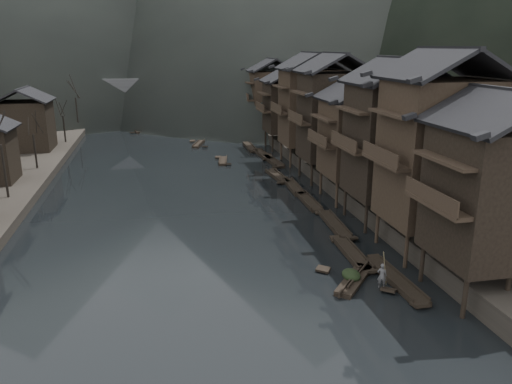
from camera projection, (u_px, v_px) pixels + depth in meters
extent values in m
plane|color=black|center=(202.00, 265.00, 36.17)|extent=(300.00, 300.00, 0.00)
cube|color=#2D2823|center=(395.00, 138.00, 80.23)|extent=(40.00, 200.00, 1.80)
cylinder|color=black|center=(465.00, 298.00, 28.76)|extent=(0.30, 0.30, 2.90)
cylinder|color=black|center=(422.00, 263.00, 33.27)|extent=(0.30, 0.30, 2.90)
cylinder|color=black|center=(507.00, 293.00, 29.28)|extent=(0.30, 0.30, 2.90)
cylinder|color=black|center=(459.00, 260.00, 33.80)|extent=(0.30, 0.30, 2.90)
cube|color=black|center=(498.00, 194.00, 30.09)|extent=(7.00, 6.00, 8.12)
cube|color=#2F231A|center=(437.00, 204.00, 29.44)|extent=(1.20, 5.70, 0.25)
cylinder|color=#2F231A|center=(406.00, 251.00, 35.34)|extent=(0.30, 0.30, 2.90)
cylinder|color=#2F231A|center=(377.00, 227.00, 39.85)|extent=(0.30, 0.30, 2.90)
cylinder|color=#2F231A|center=(441.00, 248.00, 35.86)|extent=(0.30, 0.30, 2.90)
cylinder|color=#2F231A|center=(409.00, 225.00, 40.37)|extent=(0.30, 0.30, 2.90)
cube|color=#2F231A|center=(437.00, 152.00, 36.35)|extent=(7.00, 6.00, 10.39)
cube|color=#2F231A|center=(386.00, 162.00, 35.73)|extent=(1.20, 5.70, 0.25)
cylinder|color=black|center=(366.00, 218.00, 41.91)|extent=(0.30, 0.30, 2.90)
cylinder|color=black|center=(345.00, 202.00, 46.42)|extent=(0.30, 0.30, 2.90)
cylinder|color=black|center=(396.00, 216.00, 42.44)|extent=(0.30, 0.30, 2.90)
cylinder|color=black|center=(373.00, 200.00, 46.95)|extent=(0.30, 0.30, 2.90)
cube|color=black|center=(393.00, 140.00, 43.04)|extent=(7.00, 6.00, 9.59)
cube|color=#2F231A|center=(349.00, 148.00, 42.41)|extent=(1.20, 5.70, 0.25)
cylinder|color=#2F231A|center=(337.00, 195.00, 48.49)|extent=(0.30, 0.30, 2.90)
cylinder|color=#2F231A|center=(321.00, 182.00, 53.00)|extent=(0.30, 0.30, 2.90)
cylinder|color=#2F231A|center=(363.00, 193.00, 49.02)|extent=(0.30, 0.30, 2.90)
cylinder|color=#2F231A|center=(345.00, 181.00, 53.53)|extent=(0.30, 0.30, 2.90)
cube|color=#2F231A|center=(360.00, 138.00, 49.91)|extent=(7.00, 6.00, 7.53)
cube|color=#2F231A|center=(322.00, 143.00, 49.25)|extent=(1.20, 5.70, 0.25)
cylinder|color=black|center=(312.00, 175.00, 56.01)|extent=(0.30, 0.30, 2.90)
cylinder|color=black|center=(300.00, 165.00, 60.52)|extent=(0.30, 0.30, 2.90)
cylinder|color=black|center=(335.00, 174.00, 56.54)|extent=(0.30, 0.30, 2.90)
cylinder|color=black|center=(321.00, 164.00, 61.05)|extent=(0.30, 0.30, 2.90)
cube|color=black|center=(333.00, 116.00, 57.11)|extent=(7.00, 6.00, 9.75)
cube|color=#2F231A|center=(299.00, 121.00, 56.48)|extent=(1.20, 5.70, 0.25)
cylinder|color=#2F231A|center=(290.00, 158.00, 64.47)|extent=(0.30, 0.30, 2.90)
cylinder|color=#2F231A|center=(281.00, 150.00, 68.98)|extent=(0.30, 0.30, 2.90)
cylinder|color=#2F231A|center=(311.00, 157.00, 65.00)|extent=(0.30, 0.30, 2.90)
cylinder|color=#2F231A|center=(300.00, 150.00, 69.51)|extent=(0.30, 0.30, 2.90)
cube|color=#2F231A|center=(309.00, 107.00, 65.58)|extent=(7.00, 6.00, 9.69)
cube|color=#2F231A|center=(280.00, 112.00, 64.95)|extent=(1.20, 5.70, 0.25)
cylinder|color=black|center=(273.00, 143.00, 73.87)|extent=(0.30, 0.30, 2.90)
cylinder|color=black|center=(266.00, 138.00, 78.38)|extent=(0.30, 0.30, 2.90)
cylinder|color=black|center=(290.00, 143.00, 74.39)|extent=(0.30, 0.30, 2.90)
cylinder|color=black|center=(282.00, 137.00, 78.90)|extent=(0.30, 0.30, 2.90)
cube|color=black|center=(289.00, 107.00, 75.30)|extent=(7.00, 6.00, 7.41)
cube|color=#2F231A|center=(263.00, 110.00, 74.64)|extent=(1.20, 5.70, 0.25)
cylinder|color=#2F231A|center=(256.00, 130.00, 85.14)|extent=(0.30, 0.30, 2.90)
cylinder|color=#2F231A|center=(251.00, 126.00, 89.65)|extent=(0.30, 0.30, 2.90)
cylinder|color=#2F231A|center=(272.00, 130.00, 85.67)|extent=(0.30, 0.30, 2.90)
cylinder|color=#2F231A|center=(266.00, 126.00, 90.18)|extent=(0.30, 0.30, 2.90)
cube|color=#2F231A|center=(271.00, 96.00, 86.44)|extent=(7.00, 6.00, 8.40)
cube|color=#2F231A|center=(248.00, 99.00, 85.79)|extent=(1.20, 5.70, 0.25)
cube|color=black|center=(27.00, 124.00, 70.41)|extent=(6.50, 6.50, 6.80)
cylinder|color=black|center=(8.00, 169.00, 48.27)|extent=(0.24, 0.24, 5.24)
cylinder|color=black|center=(36.00, 149.00, 59.92)|extent=(0.24, 0.24, 4.15)
cylinder|color=black|center=(60.00, 127.00, 76.16)|extent=(0.24, 0.24, 4.02)
cylinder|color=black|center=(72.00, 112.00, 88.45)|extent=(0.24, 0.24, 5.43)
cube|color=black|center=(395.00, 280.00, 33.45)|extent=(1.31, 7.17, 0.30)
cube|color=black|center=(395.00, 278.00, 33.40)|extent=(1.36, 7.03, 0.10)
cube|color=black|center=(375.00, 258.00, 36.65)|extent=(0.96, 0.90, 0.35)
cube|color=black|center=(420.00, 303.00, 30.17)|extent=(0.96, 0.90, 0.35)
cube|color=black|center=(352.00, 254.00, 37.56)|extent=(1.37, 6.45, 0.30)
cube|color=black|center=(352.00, 252.00, 37.51)|extent=(1.42, 6.32, 0.10)
cube|color=black|center=(336.00, 238.00, 40.38)|extent=(0.97, 0.83, 0.34)
cube|color=black|center=(371.00, 270.00, 34.66)|extent=(0.97, 0.83, 0.34)
cube|color=black|center=(334.00, 224.00, 43.83)|extent=(1.50, 7.20, 0.30)
cube|color=black|center=(334.00, 223.00, 43.77)|extent=(1.54, 7.06, 0.10)
cube|color=black|center=(320.00, 211.00, 46.97)|extent=(0.98, 0.93, 0.35)
cube|color=black|center=(351.00, 237.00, 40.60)|extent=(0.98, 0.93, 0.35)
cube|color=black|center=(308.00, 201.00, 50.27)|extent=(1.16, 6.34, 0.30)
cube|color=black|center=(308.00, 200.00, 50.22)|extent=(1.22, 6.21, 0.10)
cube|color=black|center=(299.00, 192.00, 53.08)|extent=(0.94, 0.79, 0.33)
cube|color=black|center=(318.00, 209.00, 47.38)|extent=(0.94, 0.79, 0.33)
cube|color=black|center=(293.00, 187.00, 55.46)|extent=(1.41, 6.81, 0.30)
cube|color=black|center=(293.00, 185.00, 55.41)|extent=(1.46, 6.67, 0.10)
cube|color=black|center=(284.00, 178.00, 58.44)|extent=(0.97, 0.87, 0.34)
cube|color=black|center=(303.00, 194.00, 52.40)|extent=(0.97, 0.87, 0.34)
cube|color=black|center=(277.00, 177.00, 59.79)|extent=(1.64, 6.27, 0.30)
cube|color=black|center=(277.00, 175.00, 59.74)|extent=(1.69, 6.15, 0.10)
cube|color=black|center=(274.00, 170.00, 62.58)|extent=(1.00, 0.84, 0.33)
cube|color=black|center=(281.00, 182.00, 56.92)|extent=(1.00, 0.84, 0.33)
cube|color=black|center=(272.00, 161.00, 67.71)|extent=(1.72, 7.47, 0.30)
cube|color=black|center=(272.00, 160.00, 67.66)|extent=(1.76, 7.33, 0.10)
cube|color=black|center=(269.00, 155.00, 71.06)|extent=(1.01, 0.98, 0.36)
cube|color=black|center=(276.00, 166.00, 64.29)|extent=(1.01, 0.98, 0.36)
cube|color=black|center=(263.00, 155.00, 71.66)|extent=(1.57, 6.81, 0.30)
cube|color=black|center=(263.00, 154.00, 71.61)|extent=(1.61, 6.68, 0.10)
cube|color=black|center=(260.00, 149.00, 74.70)|extent=(0.99, 0.89, 0.34)
cube|color=black|center=(266.00, 159.00, 68.54)|extent=(0.99, 0.89, 0.34)
cube|color=black|center=(250.00, 147.00, 76.82)|extent=(1.21, 6.97, 0.30)
cube|color=black|center=(250.00, 146.00, 76.77)|extent=(1.26, 6.84, 0.10)
cube|color=black|center=(246.00, 143.00, 79.91)|extent=(0.95, 0.87, 0.35)
cube|color=black|center=(254.00, 151.00, 73.65)|extent=(0.95, 0.87, 0.35)
cube|color=black|center=(248.00, 138.00, 84.69)|extent=(1.93, 7.29, 0.30)
cube|color=black|center=(248.00, 137.00, 84.64)|extent=(1.97, 7.15, 0.10)
cube|color=black|center=(247.00, 134.00, 87.96)|extent=(1.03, 0.99, 0.36)
cube|color=black|center=(249.00, 141.00, 81.35)|extent=(1.03, 0.99, 0.36)
cube|color=black|center=(241.00, 133.00, 89.46)|extent=(1.21, 7.05, 0.30)
cube|color=black|center=(241.00, 132.00, 89.41)|extent=(1.26, 6.91, 0.10)
cube|color=black|center=(238.00, 129.00, 92.59)|extent=(0.95, 0.88, 0.35)
cube|color=black|center=(245.00, 135.00, 86.26)|extent=(0.95, 0.88, 0.35)
cube|color=black|center=(230.00, 128.00, 95.23)|extent=(1.67, 7.70, 0.30)
cube|color=black|center=(230.00, 127.00, 95.18)|extent=(1.71, 7.55, 0.10)
cube|color=black|center=(225.00, 124.00, 98.57)|extent=(1.00, 1.00, 0.37)
cube|color=black|center=(234.00, 130.00, 91.81)|extent=(1.00, 1.00, 0.37)
cube|color=black|center=(223.00, 161.00, 67.88)|extent=(1.74, 4.74, 0.30)
cube|color=black|center=(223.00, 160.00, 67.83)|extent=(1.77, 4.66, 0.10)
cube|color=black|center=(218.00, 157.00, 69.84)|extent=(0.93, 0.71, 0.29)
cube|color=black|center=(228.00, 163.00, 65.84)|extent=(0.93, 0.71, 0.29)
cube|color=black|center=(199.00, 144.00, 79.45)|extent=(2.57, 5.51, 0.30)
cube|color=black|center=(199.00, 143.00, 79.40)|extent=(2.58, 5.42, 0.10)
cube|color=black|center=(192.00, 141.00, 81.62)|extent=(1.01, 0.90, 0.31)
cube|color=black|center=(205.00, 146.00, 77.21)|extent=(1.01, 0.90, 0.31)
cube|color=black|center=(136.00, 131.00, 91.87)|extent=(2.19, 5.10, 0.30)
cube|color=black|center=(136.00, 130.00, 91.82)|extent=(2.21, 5.01, 0.10)
cube|color=black|center=(139.00, 128.00, 94.13)|extent=(0.98, 0.81, 0.30)
cube|color=black|center=(132.00, 132.00, 89.53)|extent=(0.98, 0.81, 0.30)
cube|color=black|center=(138.00, 120.00, 105.63)|extent=(2.64, 4.92, 0.30)
cube|color=black|center=(138.00, 119.00, 105.58)|extent=(2.65, 4.84, 0.10)
cube|color=black|center=(142.00, 117.00, 107.80)|extent=(1.01, 0.87, 0.30)
cube|color=black|center=(134.00, 120.00, 103.37)|extent=(1.01, 0.87, 0.30)
cube|color=#4C4C4F|center=(166.00, 86.00, 101.80)|extent=(40.00, 6.00, 1.60)
cube|color=#4C4C4F|center=(166.00, 81.00, 98.89)|extent=(40.00, 0.50, 1.00)
cube|color=#4C4C4F|center=(166.00, 79.00, 103.97)|extent=(40.00, 0.50, 1.00)
cube|color=#4C4C4F|center=(97.00, 108.00, 100.24)|extent=(3.20, 6.00, 6.40)
cube|color=#4C4C4F|center=(145.00, 107.00, 102.07)|extent=(3.20, 6.00, 6.40)
cube|color=#4C4C4F|center=(189.00, 106.00, 103.79)|extent=(3.20, 6.00, 6.40)
cube|color=#4C4C4F|center=(234.00, 105.00, 105.62)|extent=(3.20, 6.00, 6.40)
cube|color=black|center=(354.00, 280.00, 33.46)|extent=(4.09, 4.61, 0.30)
cube|color=black|center=(354.00, 278.00, 33.41)|extent=(4.07, 4.56, 0.10)
cube|color=black|center=(323.00, 268.00, 34.89)|extent=(1.13, 1.09, 0.30)
cube|color=black|center=(388.00, 289.00, 31.96)|extent=(1.13, 1.09, 0.30)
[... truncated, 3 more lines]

